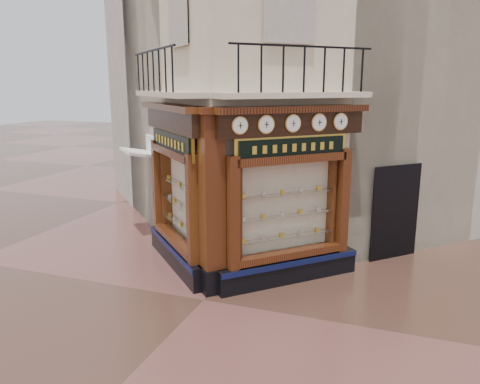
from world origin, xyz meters
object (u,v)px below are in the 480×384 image
at_px(clock_a, 240,125).
at_px(clock_d, 319,122).
at_px(clock_e, 340,122).
at_px(corner_pilaster, 212,205).
at_px(clock_b, 266,124).
at_px(awning, 142,235).
at_px(signboard_left, 171,142).
at_px(signboard_right, 293,147).
at_px(clock_c, 293,123).

xyz_separation_m(clock_a, clock_d, (1.33, 1.33, -0.00)).
bearing_deg(clock_e, corner_pilaster, 171.59).
distance_m(clock_a, clock_d, 1.87).
distance_m(clock_b, clock_d, 1.29).
bearing_deg(clock_e, awning, 124.41).
height_order(corner_pilaster, clock_b, corner_pilaster).
bearing_deg(signboard_left, signboard_right, -135.00).
bearing_deg(awning, clock_c, -156.28).
xyz_separation_m(corner_pilaster, clock_b, (1.03, 0.43, 1.67)).
relative_size(clock_d, clock_e, 1.01).
distance_m(corner_pilaster, clock_d, 2.89).
height_order(clock_b, clock_c, clock_b).
xyz_separation_m(corner_pilaster, clock_a, (0.62, 0.01, 1.67)).
height_order(clock_d, signboard_right, clock_d).
distance_m(clock_e, signboard_left, 3.91).
height_order(clock_c, awning, clock_c).
distance_m(clock_a, clock_e, 2.44).
bearing_deg(clock_b, clock_d, 0.00).
bearing_deg(clock_b, signboard_left, 121.84).
bearing_deg(corner_pilaster, signboard_right, -10.25).
relative_size(clock_c, signboard_right, 0.19).
bearing_deg(clock_d, signboard_right, 169.04).
bearing_deg(signboard_left, corner_pilaster, -169.75).
distance_m(clock_e, awning, 7.00).
xyz_separation_m(clock_c, signboard_right, (-0.02, 0.13, -0.52)).
height_order(corner_pilaster, signboard_right, corner_pilaster).
bearing_deg(clock_a, signboard_left, 109.30).
distance_m(clock_c, signboard_right, 0.54).
distance_m(clock_e, signboard_right, 1.25).
bearing_deg(awning, clock_a, -169.17).
relative_size(clock_a, signboard_left, 0.17).
relative_size(clock_a, clock_d, 0.94).
bearing_deg(signboard_right, clock_e, -5.56).
relative_size(corner_pilaster, awning, 2.96).
distance_m(corner_pilaster, clock_e, 3.36).
height_order(clock_c, clock_e, same).
relative_size(clock_a, awning, 0.27).
relative_size(clock_b, signboard_left, 0.18).
relative_size(clock_c, clock_e, 1.00).
relative_size(clock_a, clock_b, 0.94).
distance_m(corner_pilaster, clock_a, 1.78).
relative_size(corner_pilaster, signboard_left, 1.82).
distance_m(clock_b, signboard_left, 2.61).
xyz_separation_m(clock_d, signboard_right, (-0.48, -0.33, -0.52)).
distance_m(awning, signboard_right, 6.17).
bearing_deg(clock_b, signboard_right, 8.79).
bearing_deg(clock_e, signboard_right, 174.44).
height_order(clock_a, signboard_left, clock_a).
height_order(clock_d, signboard_left, clock_d).
height_order(corner_pilaster, clock_c, corner_pilaster).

